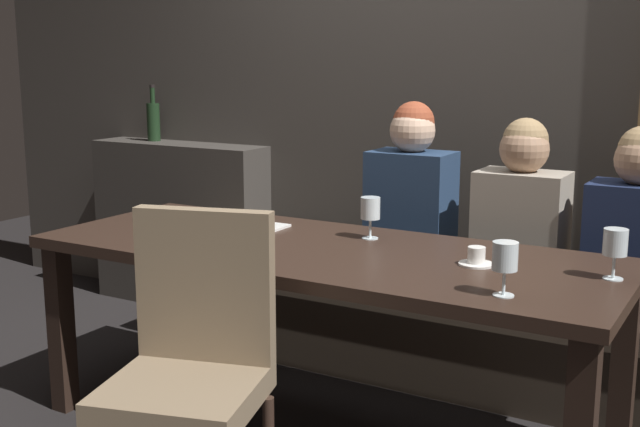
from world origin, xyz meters
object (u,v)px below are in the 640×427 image
object	(u,v)px
diner_redhead	(411,197)
wine_bottle_dark_red	(153,120)
banquette_bench	(399,325)
dining_table	(323,270)
dessert_plate	(260,225)
diner_bearded	(521,214)
diner_far_end	(636,227)
wine_glass_center_back	(370,209)
wine_glass_far_left	(505,258)
chair_near_side	(193,353)
espresso_cup	(476,258)
fork_on_table	(227,225)
wine_glass_center_front	(615,245)

from	to	relation	value
diner_redhead	wine_bottle_dark_red	size ratio (longest dim) A/B	2.44
banquette_bench	diner_redhead	xyz separation A→B (m)	(0.04, 0.02, 0.60)
dining_table	dessert_plate	distance (m)	0.43
diner_redhead	diner_bearded	world-z (taller)	diner_redhead
diner_far_end	wine_bottle_dark_red	bearing A→B (deg)	172.15
wine_glass_center_back	wine_glass_far_left	xyz separation A→B (m)	(0.68, -0.48, 0.00)
chair_near_side	espresso_cup	size ratio (longest dim) A/B	8.17
wine_glass_far_left	fork_on_table	xyz separation A→B (m)	(-1.30, 0.39, -0.11)
wine_glass_center_back	fork_on_table	size ratio (longest dim) A/B	0.96
chair_near_side	espresso_cup	xyz separation A→B (m)	(0.62, 0.76, 0.21)
diner_bearded	fork_on_table	xyz separation A→B (m)	(-1.07, -0.58, -0.06)
wine_glass_center_front	dessert_plate	world-z (taller)	wine_glass_center_front
chair_near_side	fork_on_table	xyz separation A→B (m)	(-0.50, 0.85, 0.18)
banquette_bench	diner_redhead	distance (m)	0.60
dining_table	wine_glass_center_back	bearing A→B (deg)	67.98
chair_near_side	wine_glass_far_left	xyz separation A→B (m)	(0.81, 0.46, 0.30)
wine_glass_far_left	fork_on_table	distance (m)	1.36
diner_far_end	wine_glass_center_front	world-z (taller)	diner_far_end
wine_glass_far_left	wine_glass_center_front	world-z (taller)	same
wine_glass_center_front	espresso_cup	xyz separation A→B (m)	(-0.43, -0.05, -0.09)
dining_table	fork_on_table	distance (m)	0.56
diner_far_end	wine_glass_center_front	size ratio (longest dim) A/B	4.46
espresso_cup	wine_glass_center_back	bearing A→B (deg)	159.84
wine_glass_center_front	fork_on_table	size ratio (longest dim) A/B	0.96
wine_bottle_dark_red	espresso_cup	size ratio (longest dim) A/B	2.72
diner_bearded	wine_glass_center_front	xyz separation A→B (m)	(0.48, -0.62, 0.05)
dessert_plate	fork_on_table	world-z (taller)	dessert_plate
diner_far_end	espresso_cup	xyz separation A→B (m)	(-0.41, -0.65, -0.03)
diner_bearded	dessert_plate	bearing A→B (deg)	-149.67
diner_redhead	wine_glass_far_left	bearing A→B (deg)	-53.39
chair_near_side	dessert_plate	distance (m)	0.97
diner_redhead	wine_glass_center_front	world-z (taller)	diner_redhead
dining_table	chair_near_side	size ratio (longest dim) A/B	2.24
wine_glass_center_back	wine_glass_center_front	bearing A→B (deg)	-7.97
chair_near_side	wine_glass_center_back	xyz separation A→B (m)	(0.13, 0.94, 0.30)
wine_bottle_dark_red	wine_glass_center_front	xyz separation A→B (m)	(2.77, -0.98, -0.22)
wine_glass_far_left	wine_glass_center_back	bearing A→B (deg)	144.78
dining_table	diner_bearded	size ratio (longest dim) A/B	2.96
chair_near_side	dessert_plate	xyz separation A→B (m)	(-0.35, 0.88, 0.20)
wine_bottle_dark_red	wine_glass_far_left	bearing A→B (deg)	-27.76
banquette_bench	chair_near_side	distance (m)	1.46
banquette_bench	diner_redhead	bearing A→B (deg)	21.89
wine_glass_far_left	dessert_plate	xyz separation A→B (m)	(-1.16, 0.42, -0.10)
diner_bearded	fork_on_table	size ratio (longest dim) A/B	4.38
dining_table	diner_redhead	size ratio (longest dim) A/B	2.76
dining_table	wine_glass_far_left	bearing A→B (deg)	-19.02
diner_redhead	espresso_cup	bearing A→B (deg)	-51.56
diner_bearded	dessert_plate	size ratio (longest dim) A/B	3.92
diner_redhead	wine_glass_far_left	size ratio (longest dim) A/B	4.86
wine_glass_far_left	wine_glass_center_front	bearing A→B (deg)	54.91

